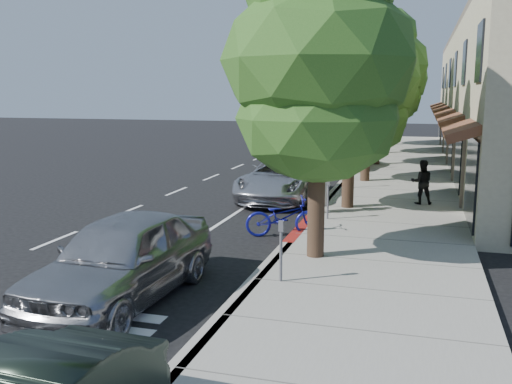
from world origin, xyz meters
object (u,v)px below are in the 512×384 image
(cyclist, at_px, (323,188))
(white_pickup, at_px, (333,143))
(street_tree_0, at_px, (319,66))
(street_tree_5, at_px, (391,80))
(street_tree_3, at_px, (379,69))
(street_tree_2, at_px, (368,82))
(near_car_a, at_px, (122,258))
(dark_suv_far, at_px, (360,139))
(street_tree_1, at_px, (351,81))
(dark_sedan, at_px, (346,156))
(bicycle, at_px, (283,217))
(silver_suv, at_px, (283,179))
(street_tree_4, at_px, (386,82))
(pedestrian, at_px, (422,182))

(cyclist, height_order, white_pickup, cyclist)
(street_tree_0, height_order, street_tree_5, street_tree_5)
(street_tree_3, bearing_deg, white_pickup, 127.38)
(cyclist, relative_size, white_pickup, 0.30)
(street_tree_2, relative_size, near_car_a, 1.45)
(dark_suv_far, bearing_deg, street_tree_1, -79.76)
(dark_suv_far, bearing_deg, dark_sedan, -82.69)
(street_tree_3, bearing_deg, street_tree_0, -90.00)
(bicycle, xyz_separation_m, silver_suv, (-1.28, 5.32, 0.23))
(street_tree_0, relative_size, street_tree_4, 0.98)
(street_tree_5, bearing_deg, street_tree_0, -90.00)
(street_tree_0, relative_size, silver_suv, 1.31)
(street_tree_5, relative_size, pedestrian, 5.19)
(dark_suv_far, bearing_deg, street_tree_5, 67.71)
(street_tree_2, bearing_deg, street_tree_5, 90.00)
(street_tree_0, relative_size, pedestrian, 4.81)
(dark_sedan, bearing_deg, near_car_a, -97.68)
(street_tree_1, xyz_separation_m, street_tree_5, (0.00, 24.00, 0.47))
(bicycle, height_order, dark_suv_far, dark_suv_far)
(street_tree_3, xyz_separation_m, white_pickup, (-2.87, 3.75, -4.24))
(street_tree_2, xyz_separation_m, dark_sedan, (-1.40, 4.50, -3.67))
(street_tree_3, relative_size, white_pickup, 1.35)
(bicycle, xyz_separation_m, near_car_a, (-1.80, -5.68, 0.29))
(dark_sedan, xyz_separation_m, dark_suv_far, (-0.33, 10.22, 0.03))
(dark_suv_far, distance_m, near_car_a, 30.25)
(street_tree_1, bearing_deg, street_tree_2, 90.00)
(street_tree_1, relative_size, pedestrian, 4.63)
(dark_suv_far, bearing_deg, street_tree_3, -73.33)
(street_tree_5, height_order, silver_suv, street_tree_5)
(pedestrian, bearing_deg, street_tree_3, -86.77)
(white_pickup, bearing_deg, street_tree_0, -80.94)
(dark_sedan, distance_m, near_car_a, 20.07)
(street_tree_1, relative_size, white_pickup, 1.13)
(pedestrian, bearing_deg, white_pickup, -79.35)
(street_tree_4, bearing_deg, silver_suv, -98.89)
(pedestrian, bearing_deg, near_car_a, 53.85)
(street_tree_3, distance_m, pedestrian, 11.80)
(street_tree_4, distance_m, dark_suv_far, 4.99)
(street_tree_3, bearing_deg, cyclist, -92.85)
(street_tree_1, bearing_deg, dark_suv_far, 94.76)
(cyclist, distance_m, dark_suv_far, 21.81)
(white_pickup, bearing_deg, pedestrian, -68.62)
(street_tree_0, distance_m, silver_suv, 8.78)
(street_tree_1, relative_size, dark_suv_far, 1.61)
(street_tree_2, bearing_deg, street_tree_0, -90.00)
(dark_sedan, bearing_deg, bicycle, -92.42)
(street_tree_1, height_order, silver_suv, street_tree_1)
(cyclist, relative_size, bicycle, 0.89)
(near_car_a, bearing_deg, silver_suv, 89.91)
(street_tree_5, height_order, pedestrian, street_tree_5)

